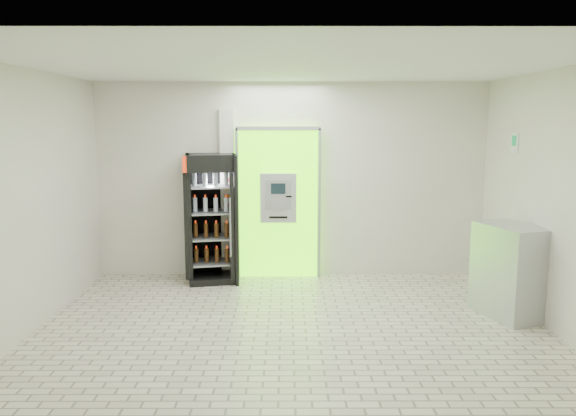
{
  "coord_description": "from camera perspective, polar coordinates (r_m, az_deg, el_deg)",
  "views": [
    {
      "loc": [
        -0.07,
        -6.15,
        2.41
      ],
      "look_at": [
        -0.05,
        1.2,
        1.27
      ],
      "focal_mm": 35.0,
      "sensor_mm": 36.0,
      "label": 1
    }
  ],
  "objects": [
    {
      "name": "ground",
      "position": [
        6.61,
        0.51,
        -12.57
      ],
      "size": [
        6.0,
        6.0,
        0.0
      ],
      "primitive_type": "plane",
      "color": "beige",
      "rests_on": "ground"
    },
    {
      "name": "beverage_cooler",
      "position": [
        8.53,
        -7.73,
        -1.27
      ],
      "size": [
        0.84,
        0.8,
        1.93
      ],
      "rotation": [
        0.0,
        0.0,
        0.2
      ],
      "color": "black",
      "rests_on": "ground"
    },
    {
      "name": "room_shell",
      "position": [
        6.18,
        0.53,
        3.55
      ],
      "size": [
        6.0,
        6.0,
        6.0
      ],
      "color": "silver",
      "rests_on": "ground"
    },
    {
      "name": "pillar",
      "position": [
        8.72,
        -6.12,
        1.47
      ],
      "size": [
        0.22,
        0.11,
        2.6
      ],
      "color": "silver",
      "rests_on": "ground"
    },
    {
      "name": "exit_sign",
      "position": [
        8.15,
        22.04,
        6.17
      ],
      "size": [
        0.02,
        0.22,
        0.26
      ],
      "color": "white",
      "rests_on": "room_shell"
    },
    {
      "name": "steel_cabinet",
      "position": [
        7.5,
        21.69,
        -5.96
      ],
      "size": [
        0.84,
        1.0,
        1.15
      ],
      "rotation": [
        0.0,
        0.0,
        0.33
      ],
      "color": "#B3B5BB",
      "rests_on": "ground"
    },
    {
      "name": "atm_assembly",
      "position": [
        8.65,
        -0.98,
        0.6
      ],
      "size": [
        1.3,
        0.24,
        2.33
      ],
      "color": "#5DFC04",
      "rests_on": "ground"
    }
  ]
}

